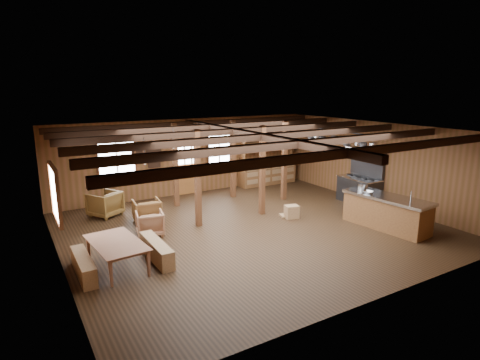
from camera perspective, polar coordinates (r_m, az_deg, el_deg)
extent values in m
cube|color=black|center=(11.52, 1.71, -6.96)|extent=(10.00, 9.00, 0.02)
cube|color=black|center=(10.87, 1.82, 7.12)|extent=(10.00, 9.00, 0.02)
cube|color=brown|center=(9.51, -24.72, -3.68)|extent=(0.02, 9.00, 2.80)
cube|color=brown|center=(14.38, 18.90, 2.24)|extent=(0.02, 9.00, 2.80)
cube|color=brown|center=(15.04, -7.48, 3.31)|extent=(10.00, 0.02, 2.80)
cube|color=brown|center=(7.84, 19.81, -6.71)|extent=(10.00, 0.02, 2.80)
cube|color=black|center=(8.18, 15.09, 3.71)|extent=(9.80, 0.12, 0.18)
cube|color=black|center=(9.27, 8.47, 5.11)|extent=(9.80, 0.12, 0.18)
cube|color=black|center=(10.47, 3.29, 6.15)|extent=(9.80, 0.12, 0.18)
cube|color=black|center=(11.74, -0.82, 6.94)|extent=(9.80, 0.12, 0.18)
cube|color=black|center=(13.05, -4.13, 7.55)|extent=(9.80, 0.12, 0.18)
cube|color=black|center=(14.22, -6.50, 7.97)|extent=(9.80, 0.12, 0.18)
cube|color=black|center=(10.89, 1.81, 6.44)|extent=(0.18, 8.82, 0.18)
cube|color=#452613|center=(11.41, -6.04, 0.16)|extent=(0.15, 0.15, 2.80)
cube|color=#452613|center=(13.47, -9.18, 2.09)|extent=(0.15, 0.15, 2.80)
cube|color=#452613|center=(12.46, 3.19, 1.33)|extent=(0.15, 0.15, 2.80)
cube|color=#452613|center=(14.40, -1.02, 2.98)|extent=(0.15, 0.15, 2.80)
cube|color=#452613|center=(14.17, 6.33, 2.73)|extent=(0.15, 0.15, 2.80)
cube|color=brown|center=(15.15, -7.30, 0.11)|extent=(0.90, 0.06, 1.10)
cube|color=#452613|center=(14.87, -9.05, 1.77)|extent=(0.06, 0.08, 2.10)
cube|color=#452613|center=(15.24, -5.70, 2.15)|extent=(0.06, 0.08, 2.10)
cube|color=#452613|center=(14.87, -7.48, 6.01)|extent=(1.02, 0.08, 0.06)
cube|color=white|center=(14.96, -7.41, 3.84)|extent=(0.84, 0.02, 0.90)
cube|color=white|center=(14.15, -17.15, 3.03)|extent=(1.20, 0.02, 1.20)
cube|color=#452613|center=(14.15, -17.15, 3.03)|extent=(1.32, 0.06, 1.32)
cube|color=white|center=(15.51, -3.01, 4.45)|extent=(0.90, 0.02, 1.20)
cube|color=#452613|center=(15.51, -3.01, 4.45)|extent=(1.02, 0.06, 1.32)
cube|color=white|center=(9.95, -24.87, -1.80)|extent=(0.02, 1.20, 1.20)
cube|color=#452613|center=(9.95, -24.87, -1.80)|extent=(0.14, 1.24, 1.32)
cube|color=beige|center=(14.47, -12.20, 4.34)|extent=(0.50, 0.03, 0.40)
cube|color=black|center=(14.46, -12.18, 4.33)|extent=(0.55, 0.02, 0.45)
cube|color=beige|center=(14.31, -14.45, 3.71)|extent=(0.35, 0.03, 0.45)
cube|color=black|center=(14.30, -14.44, 3.71)|extent=(0.40, 0.02, 0.50)
cube|color=beige|center=(14.56, -12.10, 2.39)|extent=(0.40, 0.03, 0.30)
cube|color=black|center=(14.55, -12.09, 2.39)|extent=(0.45, 0.02, 0.35)
cube|color=brown|center=(16.57, 3.91, 0.97)|extent=(2.50, 0.55, 0.90)
cube|color=brown|center=(16.46, 3.97, 2.59)|extent=(2.55, 0.60, 0.06)
cube|color=brown|center=(16.43, 3.86, 4.24)|extent=(2.30, 0.35, 0.04)
cube|color=brown|center=(16.38, 3.88, 5.45)|extent=(2.30, 0.35, 0.04)
cube|color=brown|center=(16.34, 3.90, 6.66)|extent=(2.30, 0.35, 0.04)
cube|color=brown|center=(15.76, 0.41, 5.17)|extent=(0.04, 0.35, 1.40)
cube|color=brown|center=(17.05, 7.08, 5.68)|extent=(0.04, 0.35, 1.40)
cylinder|color=#2F2F31|center=(9.64, -13.47, 4.57)|extent=(0.02, 0.02, 0.45)
cone|color=white|center=(9.70, -13.37, 2.67)|extent=(0.36, 0.36, 0.22)
cylinder|color=#2F2F31|center=(12.01, -9.49, 6.40)|extent=(0.02, 0.02, 0.45)
cone|color=white|center=(12.05, -9.43, 4.87)|extent=(0.36, 0.36, 0.22)
cylinder|color=#2F2F31|center=(13.29, 13.91, 6.74)|extent=(0.04, 3.00, 0.04)
cylinder|color=#2F2F31|center=(12.44, 18.51, 5.55)|extent=(0.01, 0.01, 0.20)
cylinder|color=#B1B4B8|center=(12.47, 18.45, 4.77)|extent=(0.24, 0.24, 0.14)
cylinder|color=#2F2F31|center=(12.58, 17.21, 5.65)|extent=(0.01, 0.01, 0.23)
cylinder|color=#2F2F31|center=(12.60, 17.15, 4.80)|extent=(0.22, 0.22, 0.14)
cylinder|color=#2F2F31|center=(12.85, 16.50, 5.86)|extent=(0.01, 0.01, 0.23)
cylinder|color=#B1B4B8|center=(12.87, 16.45, 5.05)|extent=(0.20, 0.20, 0.14)
cylinder|color=#2F2F31|center=(12.94, 15.02, 5.89)|extent=(0.01, 0.01, 0.28)
cylinder|color=#2F2F31|center=(12.96, 14.97, 4.98)|extent=(0.22, 0.22, 0.14)
cylinder|color=#2F2F31|center=(13.16, 14.18, 6.14)|extent=(0.01, 0.01, 0.24)
cylinder|color=#B1B4B8|center=(13.19, 14.13, 5.32)|extent=(0.27, 0.27, 0.14)
cylinder|color=#2F2F31|center=(13.36, 13.22, 6.48)|extent=(0.01, 0.01, 0.15)
cylinder|color=#2F2F31|center=(13.37, 13.19, 5.86)|extent=(0.20, 0.20, 0.14)
cylinder|color=#2F2F31|center=(13.64, 12.63, 6.41)|extent=(0.01, 0.01, 0.26)
cylinder|color=#B1B4B8|center=(13.67, 12.59, 5.57)|extent=(0.19, 0.19, 0.14)
cylinder|color=#2F2F31|center=(13.85, 11.71, 6.59)|extent=(0.01, 0.01, 0.24)
cylinder|color=#2F2F31|center=(13.87, 11.67, 5.81)|extent=(0.23, 0.23, 0.14)
cylinder|color=#2F2F31|center=(14.10, 11.07, 6.82)|extent=(0.01, 0.01, 0.20)
cylinder|color=#B1B4B8|center=(14.12, 11.04, 6.13)|extent=(0.26, 0.26, 0.14)
cylinder|color=#2F2F31|center=(14.31, 10.15, 6.79)|extent=(0.01, 0.01, 0.28)
cylinder|color=#2F2F31|center=(14.33, 10.11, 5.94)|extent=(0.24, 0.24, 0.14)
cube|color=brown|center=(12.19, 20.06, -4.46)|extent=(1.06, 2.47, 0.86)
cube|color=#B1B4B8|center=(12.06, 20.24, -2.33)|extent=(1.15, 2.58, 0.08)
cylinder|color=#2F2F31|center=(11.71, 22.50, -2.99)|extent=(0.44, 0.44, 0.06)
cylinder|color=#B1B4B8|center=(11.83, 23.15, -2.13)|extent=(0.03, 0.03, 0.30)
cube|color=brown|center=(12.43, 7.36, -4.51)|extent=(0.51, 0.42, 0.40)
cube|color=#2F2F31|center=(14.49, 16.58, -1.46)|extent=(0.76, 1.42, 0.85)
cube|color=#B1B4B8|center=(14.39, 16.70, 0.26)|extent=(0.78, 1.44, 0.04)
cube|color=#2F2F31|center=(14.52, 17.69, 2.34)|extent=(0.12, 1.42, 0.95)
cube|color=#B1B4B8|center=(14.36, 17.50, 4.15)|extent=(0.40, 1.52, 0.05)
imported|color=brown|center=(9.47, -16.88, -10.12)|extent=(1.13, 1.84, 0.62)
cube|color=brown|center=(9.38, -21.37, -11.33)|extent=(0.29, 1.55, 0.43)
cube|color=brown|center=(9.71, -11.80, -9.75)|extent=(0.30, 1.62, 0.45)
imported|color=brown|center=(13.16, -18.65, -3.25)|extent=(1.16, 1.17, 0.78)
imported|color=brown|center=(12.21, -13.09, -4.32)|extent=(0.83, 0.85, 0.71)
imported|color=#8E5E40|center=(11.21, -12.68, -6.03)|extent=(0.84, 0.85, 0.66)
cylinder|color=#B1B4B8|center=(12.54, 17.04, -0.90)|extent=(0.29, 0.29, 0.18)
imported|color=silver|center=(12.16, 17.78, -1.66)|extent=(0.35, 0.35, 0.07)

